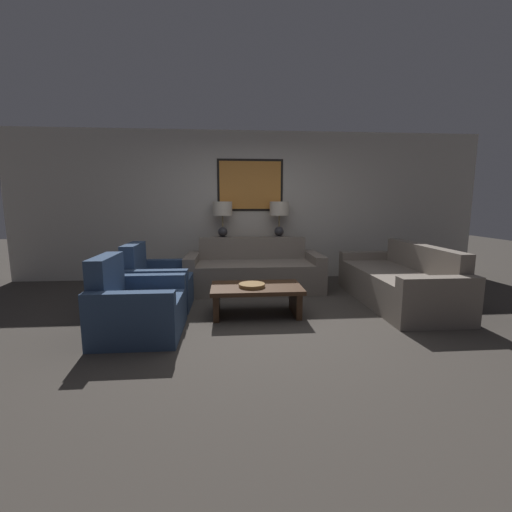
{
  "coord_description": "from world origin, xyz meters",
  "views": [
    {
      "loc": [
        -0.4,
        -3.82,
        1.39
      ],
      "look_at": [
        -0.02,
        0.91,
        0.65
      ],
      "focal_mm": 24.0,
      "sensor_mm": 36.0,
      "label": 1
    }
  ],
  "objects_px": {
    "couch_by_side": "(398,283)",
    "table_lamp_right": "(279,212)",
    "console_table": "(251,259)",
    "armchair_near_back_wall": "(157,285)",
    "armchair_near_camera": "(137,308)",
    "coffee_table": "(256,294)",
    "decorative_bowl": "(252,285)",
    "couch_by_back_wall": "(254,272)",
    "table_lamp_left": "(223,213)"
  },
  "relations": [
    {
      "from": "table_lamp_right",
      "to": "couch_by_side",
      "type": "xyz_separation_m",
      "value": [
        1.46,
        -1.56,
        -0.94
      ]
    },
    {
      "from": "couch_by_side",
      "to": "table_lamp_right",
      "type": "bearing_deg",
      "value": 133.1
    },
    {
      "from": "console_table",
      "to": "armchair_near_back_wall",
      "type": "relative_size",
      "value": 1.56
    },
    {
      "from": "armchair_near_back_wall",
      "to": "couch_by_back_wall",
      "type": "bearing_deg",
      "value": 28.3
    },
    {
      "from": "coffee_table",
      "to": "table_lamp_right",
      "type": "bearing_deg",
      "value": 73.75
    },
    {
      "from": "console_table",
      "to": "table_lamp_right",
      "type": "distance_m",
      "value": 0.97
    },
    {
      "from": "console_table",
      "to": "decorative_bowl",
      "type": "bearing_deg",
      "value": -93.57
    },
    {
      "from": "armchair_near_camera",
      "to": "decorative_bowl",
      "type": "bearing_deg",
      "value": 20.69
    },
    {
      "from": "couch_by_side",
      "to": "armchair_near_camera",
      "type": "height_order",
      "value": "armchair_near_camera"
    },
    {
      "from": "table_lamp_right",
      "to": "couch_by_back_wall",
      "type": "relative_size",
      "value": 0.3
    },
    {
      "from": "couch_by_side",
      "to": "armchair_near_camera",
      "type": "relative_size",
      "value": 2.28
    },
    {
      "from": "console_table",
      "to": "armchair_near_camera",
      "type": "bearing_deg",
      "value": -119.25
    },
    {
      "from": "decorative_bowl",
      "to": "armchair_near_back_wall",
      "type": "xyz_separation_m",
      "value": [
        -1.26,
        0.59,
        -0.11
      ]
    },
    {
      "from": "table_lamp_left",
      "to": "couch_by_side",
      "type": "relative_size",
      "value": 0.3
    },
    {
      "from": "table_lamp_right",
      "to": "decorative_bowl",
      "type": "distance_m",
      "value": 2.25
    },
    {
      "from": "table_lamp_left",
      "to": "couch_by_side",
      "type": "bearing_deg",
      "value": -32.38
    },
    {
      "from": "decorative_bowl",
      "to": "table_lamp_left",
      "type": "bearing_deg",
      "value": 100.69
    },
    {
      "from": "table_lamp_left",
      "to": "coffee_table",
      "type": "bearing_deg",
      "value": -77.32
    },
    {
      "from": "couch_by_side",
      "to": "table_lamp_left",
      "type": "bearing_deg",
      "value": 147.62
    },
    {
      "from": "console_table",
      "to": "couch_by_side",
      "type": "distance_m",
      "value": 2.51
    },
    {
      "from": "armchair_near_back_wall",
      "to": "console_table",
      "type": "bearing_deg",
      "value": 45.52
    },
    {
      "from": "coffee_table",
      "to": "armchair_near_camera",
      "type": "height_order",
      "value": "armchair_near_camera"
    },
    {
      "from": "couch_by_back_wall",
      "to": "console_table",
      "type": "bearing_deg",
      "value": 90.0
    },
    {
      "from": "console_table",
      "to": "armchair_near_camera",
      "type": "xyz_separation_m",
      "value": [
        -1.38,
        -2.47,
        -0.1
      ]
    },
    {
      "from": "couch_by_back_wall",
      "to": "couch_by_side",
      "type": "xyz_separation_m",
      "value": [
        1.96,
        -0.9,
        0.0
      ]
    },
    {
      "from": "table_lamp_left",
      "to": "couch_by_back_wall",
      "type": "bearing_deg",
      "value": -52.96
    },
    {
      "from": "console_table",
      "to": "table_lamp_right",
      "type": "xyz_separation_m",
      "value": [
        0.5,
        0.0,
        0.83
      ]
    },
    {
      "from": "couch_by_side",
      "to": "coffee_table",
      "type": "relative_size",
      "value": 1.91
    },
    {
      "from": "armchair_near_back_wall",
      "to": "armchair_near_camera",
      "type": "distance_m",
      "value": 1.06
    },
    {
      "from": "couch_by_back_wall",
      "to": "armchair_near_back_wall",
      "type": "bearing_deg",
      "value": -151.7
    },
    {
      "from": "coffee_table",
      "to": "decorative_bowl",
      "type": "xyz_separation_m",
      "value": [
        -0.06,
        -0.06,
        0.12
      ]
    },
    {
      "from": "table_lamp_right",
      "to": "couch_by_side",
      "type": "height_order",
      "value": "table_lamp_right"
    },
    {
      "from": "console_table",
      "to": "coffee_table",
      "type": "xyz_separation_m",
      "value": [
        -0.06,
        -1.94,
        -0.11
      ]
    },
    {
      "from": "console_table",
      "to": "armchair_near_camera",
      "type": "distance_m",
      "value": 2.83
    },
    {
      "from": "console_table",
      "to": "coffee_table",
      "type": "bearing_deg",
      "value": -91.9
    },
    {
      "from": "couch_by_side",
      "to": "decorative_bowl",
      "type": "height_order",
      "value": "couch_by_side"
    },
    {
      "from": "coffee_table",
      "to": "console_table",
      "type": "bearing_deg",
      "value": 88.1
    },
    {
      "from": "decorative_bowl",
      "to": "armchair_near_camera",
      "type": "xyz_separation_m",
      "value": [
        -1.26,
        -0.47,
        -0.11
      ]
    },
    {
      "from": "coffee_table",
      "to": "armchair_near_camera",
      "type": "distance_m",
      "value": 1.42
    },
    {
      "from": "couch_by_back_wall",
      "to": "decorative_bowl",
      "type": "bearing_deg",
      "value": -95.34
    },
    {
      "from": "console_table",
      "to": "table_lamp_right",
      "type": "relative_size",
      "value": 2.29
    },
    {
      "from": "couch_by_back_wall",
      "to": "coffee_table",
      "type": "xyz_separation_m",
      "value": [
        -0.06,
        -1.27,
        -0.01
      ]
    },
    {
      "from": "coffee_table",
      "to": "decorative_bowl",
      "type": "bearing_deg",
      "value": -137.22
    },
    {
      "from": "decorative_bowl",
      "to": "coffee_table",
      "type": "bearing_deg",
      "value": 42.78
    },
    {
      "from": "console_table",
      "to": "couch_by_side",
      "type": "height_order",
      "value": "couch_by_side"
    },
    {
      "from": "table_lamp_left",
      "to": "armchair_near_camera",
      "type": "relative_size",
      "value": 0.68
    },
    {
      "from": "table_lamp_left",
      "to": "console_table",
      "type": "bearing_deg",
      "value": 0.0
    },
    {
      "from": "decorative_bowl",
      "to": "table_lamp_right",
      "type": "bearing_deg",
      "value": 72.6
    },
    {
      "from": "couch_by_side",
      "to": "decorative_bowl",
      "type": "distance_m",
      "value": 2.13
    },
    {
      "from": "table_lamp_right",
      "to": "couch_by_side",
      "type": "relative_size",
      "value": 0.3
    }
  ]
}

